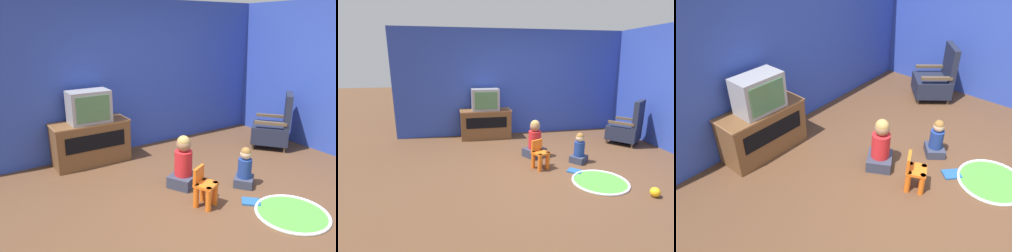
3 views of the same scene
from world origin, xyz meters
The scene contains 11 objects.
ground_plane centered at (0.00, 0.00, 0.00)m, with size 30.00×30.00×0.00m, color brown.
wall_back centered at (-0.14, 2.43, 1.26)m, with size 5.71×0.12×2.52m.
tv_cabinet centered at (-0.93, 2.11, 0.35)m, with size 1.18×0.50×0.68m.
television centered at (-0.93, 2.08, 0.92)m, with size 0.62×0.38×0.49m.
black_armchair centered at (2.06, 1.05, 0.36)m, with size 0.85×0.85×0.98m.
yellow_kid_chair centered at (-0.24, 0.12, 0.22)m, with size 0.32×0.32×0.48m.
play_mat centered at (0.49, -0.59, 0.01)m, with size 0.85×0.85×0.04m.
child_watching_left centered at (0.54, 0.23, 0.24)m, with size 0.37×0.37×0.55m.
child_watching_center centered at (-0.16, 0.68, 0.31)m, with size 0.47×0.46×0.72m.
toy_ball centered at (1.00, -1.13, 0.07)m, with size 0.13×0.13×0.13m.
book centered at (0.29, -0.15, 0.01)m, with size 0.28×0.28×0.02m.
Camera 2 is at (-1.62, -3.90, 1.82)m, focal length 28.00 mm.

